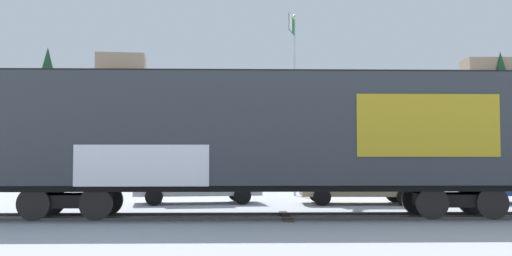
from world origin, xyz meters
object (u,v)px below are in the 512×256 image
at_px(parked_car_silver, 196,180).
at_px(parked_car_tan, 358,181).
at_px(freight_car, 264,133).
at_px(flagpole, 294,80).

height_order(parked_car_silver, parked_car_tan, parked_car_tan).
distance_m(freight_car, flagpole, 9.93).
bearing_deg(flagpole, freight_car, -98.48).
bearing_deg(parked_car_tan, parked_car_silver, 177.74).
bearing_deg(parked_car_silver, freight_car, -63.96).
xyz_separation_m(flagpole, parked_car_tan, (2.14, -4.46, -4.40)).
height_order(freight_car, parked_car_tan, freight_car).
xyz_separation_m(freight_car, flagpole, (1.40, 9.42, 2.81)).
height_order(freight_car, parked_car_silver, freight_car).
relative_size(freight_car, parked_car_tan, 4.02).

